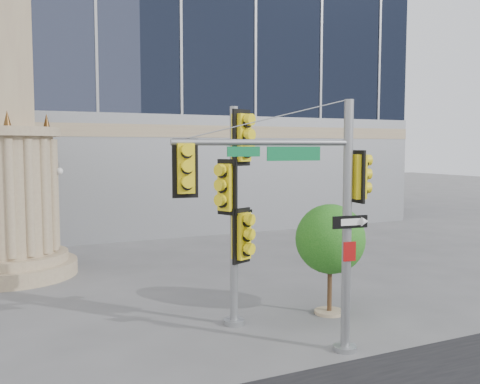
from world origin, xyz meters
name	(u,v)px	position (x,y,z in m)	size (l,w,h in m)	color
ground	(297,331)	(0.00, 0.00, 0.00)	(120.00, 120.00, 0.00)	#545456
monument	(6,115)	(-6.00, 9.00, 5.52)	(4.40, 4.40, 16.60)	gray
main_signal_pole	(306,199)	(-0.68, -1.39, 3.37)	(4.20, 0.85, 5.45)	slate
secondary_signal_pole	(236,199)	(-1.18, 0.97, 3.19)	(1.02, 0.74, 5.43)	slate
street_tree	(331,242)	(1.54, 0.82, 1.94)	(1.89, 1.85, 2.94)	gray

